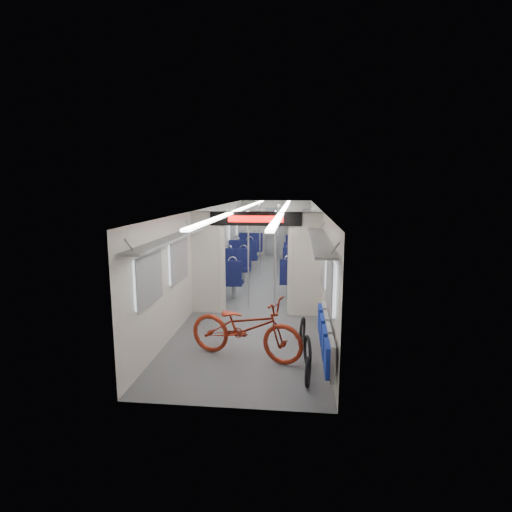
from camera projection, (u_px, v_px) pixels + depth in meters
The scene contains 14 objects.
carriage at pixel (263, 238), 10.55m from camera, with size 12.00×12.02×2.31m.
bicycle at pixel (246, 328), 6.62m from camera, with size 0.70×2.00×1.05m, color maroon.
flip_bench at pixel (325, 336), 6.10m from camera, with size 0.12×2.10×0.51m.
bike_hoop_a at pixel (308, 373), 5.70m from camera, with size 0.45×0.45×0.05m, color black.
bike_hoop_b at pixel (307, 352), 6.35m from camera, with size 0.50×0.50×0.05m, color black.
bike_hoop_c at pixel (302, 332), 7.30m from camera, with size 0.48×0.48×0.05m, color black.
seat_bay_near_left at pixel (230, 270), 11.10m from camera, with size 0.92×2.14×1.12m.
seat_bay_near_right at pixel (298, 269), 11.21m from camera, with size 0.93×2.17×1.13m.
seat_bay_far_left at pixel (247, 249), 14.75m from camera, with size 0.96×2.32×1.17m.
seat_bay_far_right at pixel (298, 251), 14.33m from camera, with size 0.94×2.21×1.14m.
stanchion_near_left at pixel (248, 260), 9.35m from camera, with size 0.04×0.04×2.30m, color silver.
stanchion_near_right at pixel (275, 259), 9.40m from camera, with size 0.04×0.04×2.30m, color silver.
stanchion_far_left at pixel (260, 240), 12.82m from camera, with size 0.04×0.04×2.30m, color silver.
stanchion_far_right at pixel (278, 242), 12.50m from camera, with size 0.04×0.04×2.30m, color silver.
Camera 1 is at (0.90, -10.70, 2.82)m, focal length 28.00 mm.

